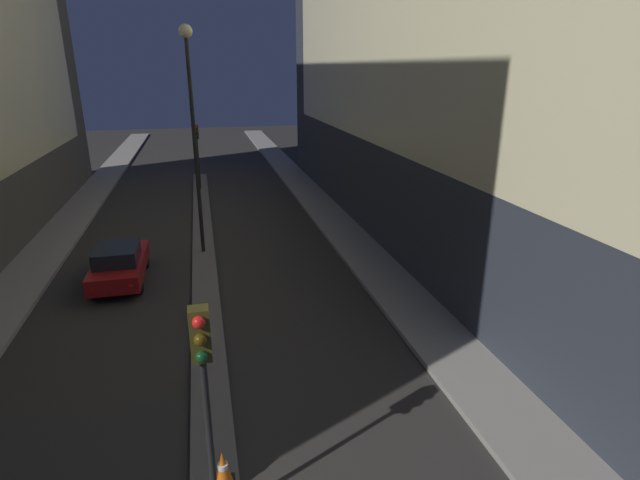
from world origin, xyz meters
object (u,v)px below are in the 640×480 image
(traffic_light_near, at_px, (203,370))
(car_left_lane, at_px, (119,264))
(traffic_light_mid, at_px, (197,142))
(street_lamp, at_px, (192,107))
(traffic_cone_far, at_px, (223,468))

(traffic_light_near, height_order, car_left_lane, traffic_light_near)
(car_left_lane, bearing_deg, traffic_light_mid, 77.98)
(traffic_light_near, height_order, traffic_light_mid, same)
(street_lamp, bearing_deg, traffic_light_near, -90.00)
(street_lamp, bearing_deg, traffic_cone_far, -89.25)
(traffic_cone_far, distance_m, car_left_lane, 11.39)
(traffic_light_near, relative_size, traffic_cone_far, 5.32)
(traffic_light_mid, bearing_deg, street_lamp, -90.00)
(traffic_light_mid, height_order, traffic_cone_far, traffic_light_mid)
(traffic_light_mid, relative_size, street_lamp, 0.45)
(traffic_light_near, distance_m, traffic_cone_far, 2.76)
(street_lamp, relative_size, traffic_cone_far, 11.77)
(traffic_cone_far, xyz_separation_m, car_left_lane, (-3.27, 10.91, 0.24))
(traffic_light_mid, distance_m, street_lamp, 12.55)
(traffic_light_mid, xyz_separation_m, traffic_cone_far, (0.17, -25.44, -2.67))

